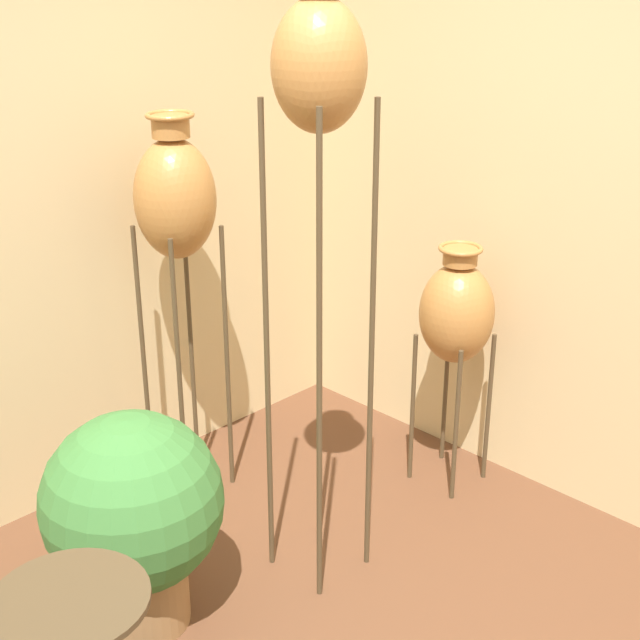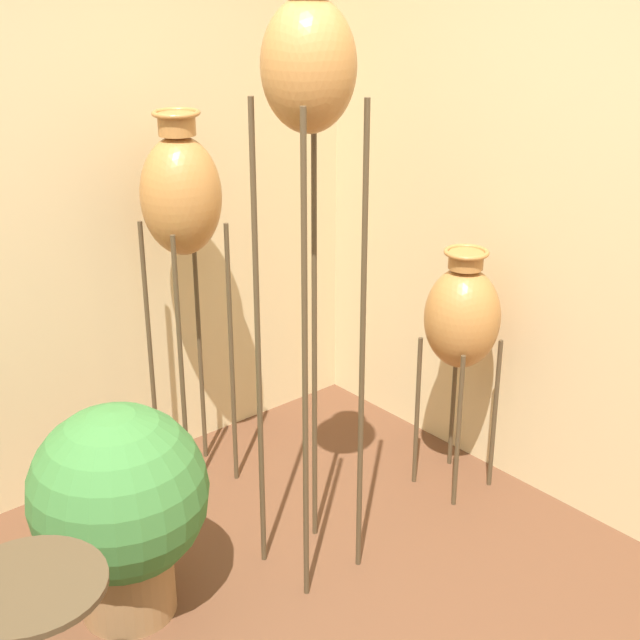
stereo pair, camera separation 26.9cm
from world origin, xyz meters
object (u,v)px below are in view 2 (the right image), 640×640
Objects in this scene: vase_stand_medium at (181,199)px; potted_plant at (120,503)px; vase_stand_short at (462,318)px; vase_stand_tall at (309,83)px.

vase_stand_medium is 1.22m from potted_plant.
vase_stand_short is at bearing -43.18° from vase_stand_medium.
vase_stand_tall is 1.33× the size of vase_stand_medium.
vase_stand_tall is 2.70× the size of potted_plant.
vase_stand_tall reaches higher than vase_stand_short.
vase_stand_short is 1.36× the size of potted_plant.
vase_stand_short is at bearing 1.25° from vase_stand_tall.
vase_stand_medium is at bearing 136.82° from vase_stand_short.
potted_plant is at bearing -139.04° from vase_stand_medium.
vase_stand_tall reaches higher than potted_plant.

